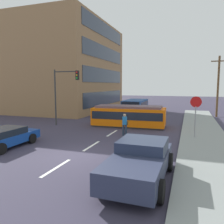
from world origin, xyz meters
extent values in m
plane|color=#373346|center=(0.00, 10.00, 0.00)|extent=(120.00, 120.00, 0.00)
cube|color=gray|center=(6.80, 6.00, 0.07)|extent=(3.20, 36.00, 0.14)
cube|color=silver|center=(0.00, -2.00, 0.01)|extent=(0.16, 2.40, 0.01)
cube|color=silver|center=(0.00, 2.00, 0.01)|extent=(0.16, 2.40, 0.01)
cube|color=silver|center=(0.00, 6.00, 0.01)|extent=(0.16, 2.40, 0.01)
cube|color=silver|center=(0.00, 15.33, 0.01)|extent=(0.16, 2.40, 0.01)
cube|color=silver|center=(0.00, 21.33, 0.01)|extent=(0.16, 2.40, 0.01)
cube|color=#977049|center=(-13.89, 20.40, 6.40)|extent=(15.79, 17.47, 12.80)
cube|color=#2D3847|center=(-5.96, 20.40, 1.92)|extent=(0.06, 14.85, 1.92)
cube|color=#2D3847|center=(-5.96, 20.40, 5.12)|extent=(0.06, 14.85, 1.92)
cube|color=#2D3847|center=(-5.96, 20.40, 8.32)|extent=(0.06, 14.85, 1.92)
cube|color=#2D3847|center=(-5.96, 20.40, 11.52)|extent=(0.06, 14.85, 1.92)
cube|color=orange|center=(0.49, 9.33, 0.94)|extent=(6.67, 2.81, 1.57)
cube|color=#2D2D2D|center=(0.49, 9.33, 0.07)|extent=(6.53, 2.68, 0.15)
cube|color=#614A52|center=(0.49, 9.33, 1.82)|extent=(6.00, 2.40, 0.20)
cube|color=#1E232D|center=(0.49, 9.33, 1.13)|extent=(6.41, 2.83, 0.69)
cube|color=#2A4F90|center=(-1.16, 19.11, 1.05)|extent=(2.51, 5.60, 1.51)
cube|color=black|center=(-1.16, 16.36, 1.28)|extent=(2.25, 0.12, 0.90)
cube|color=black|center=(-1.16, 19.11, 1.33)|extent=(2.55, 4.76, 0.60)
cylinder|color=black|center=(-1.16, 17.32, 0.45)|extent=(2.55, 0.90, 0.90)
cylinder|color=black|center=(-1.17, 20.91, 0.45)|extent=(2.55, 0.90, 0.90)
cylinder|color=#233142|center=(1.07, 5.46, 0.42)|extent=(0.16, 0.16, 0.85)
cylinder|color=#233142|center=(1.27, 5.46, 0.42)|extent=(0.16, 0.16, 0.85)
cylinder|color=#2474BA|center=(1.17, 5.46, 1.15)|extent=(0.36, 0.36, 0.60)
sphere|color=tan|center=(1.17, 5.46, 1.56)|extent=(0.22, 0.22, 0.22)
cube|color=brown|center=(1.39, 5.51, 0.95)|extent=(0.15, 0.22, 0.24)
cube|color=#2C324D|center=(3.92, -2.12, 0.68)|extent=(2.08, 5.03, 0.65)
cube|color=#252F49|center=(3.93, -1.57, 1.27)|extent=(1.93, 1.93, 0.55)
cube|color=#2C324D|center=(3.90, -3.50, 1.06)|extent=(2.04, 2.28, 0.12)
cylinder|color=black|center=(2.95, -0.60, 0.40)|extent=(0.29, 0.80, 0.80)
cylinder|color=black|center=(4.95, -0.64, 0.40)|extent=(0.29, 0.80, 0.80)
cylinder|color=black|center=(2.90, -3.60, 0.40)|extent=(0.29, 0.80, 0.80)
cylinder|color=black|center=(4.90, -3.64, 0.40)|extent=(0.29, 0.80, 0.80)
cube|color=#143E96|center=(-4.92, 0.09, 0.52)|extent=(1.90, 4.30, 0.55)
cube|color=black|center=(-4.93, -0.06, 0.99)|extent=(1.74, 2.37, 0.40)
cylinder|color=black|center=(-5.86, 1.38, 0.32)|extent=(0.22, 0.64, 0.64)
cylinder|color=black|center=(-3.98, 1.37, 0.32)|extent=(0.22, 0.64, 0.64)
cylinder|color=black|center=(-3.99, -1.20, 0.32)|extent=(0.22, 0.64, 0.64)
cylinder|color=gray|center=(6.14, 5.99, 1.24)|extent=(0.07, 0.07, 2.20)
cylinder|color=red|center=(6.14, 5.99, 2.64)|extent=(0.76, 0.04, 0.76)
cylinder|color=#333333|center=(-6.31, 7.84, 2.61)|extent=(0.14, 0.14, 5.23)
cylinder|color=#333333|center=(-5.13, 7.84, 5.03)|extent=(2.36, 0.10, 0.10)
cube|color=black|center=(-3.95, 7.84, 4.68)|extent=(0.28, 0.24, 0.84)
sphere|color=red|center=(-3.95, 7.71, 4.93)|extent=(0.16, 0.16, 0.16)
sphere|color=gold|center=(-3.95, 7.71, 4.68)|extent=(0.16, 0.16, 0.16)
sphere|color=green|center=(-3.95, 7.71, 4.43)|extent=(0.16, 0.16, 0.16)
cylinder|color=brown|center=(8.86, 18.77, 3.59)|extent=(0.24, 0.24, 7.18)
cube|color=brown|center=(8.86, 18.77, 6.58)|extent=(1.80, 0.12, 0.12)
camera|label=1|loc=(5.68, -10.69, 3.80)|focal=36.32mm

